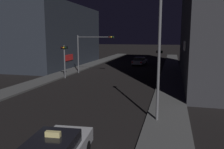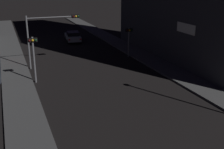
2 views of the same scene
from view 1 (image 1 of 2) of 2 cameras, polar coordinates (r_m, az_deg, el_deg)
name	(u,v)px [view 1 (image 1 of 2)]	position (r m, az deg, el deg)	size (l,w,h in m)	color
sidewalk_left	(75,70)	(35.45, -8.98, 1.16)	(2.53, 66.67, 0.16)	#4C4C4C
sidewalk_right	(171,73)	(32.52, 14.19, 0.27)	(2.53, 66.67, 0.16)	#4C4C4C
building_facade_left	(56,36)	(41.93, -13.53, 9.17)	(8.68, 21.63, 10.25)	#282D38
far_car	(140,61)	(41.57, 6.78, 3.30)	(2.24, 4.61, 1.42)	#B7B7BC
traffic_light_overhead	(92,46)	(31.63, -4.89, 7.07)	(5.22, 0.42, 5.19)	slate
traffic_light_left_kerb	(64,55)	(28.59, -11.59, 4.69)	(0.80, 0.42, 3.96)	slate
traffic_light_right_kerb	(159,57)	(30.76, 11.50, 4.22)	(0.80, 0.42, 3.31)	slate
street_lamp_near_block	(160,35)	(13.39, 11.58, 9.38)	(0.42, 0.42, 8.03)	slate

